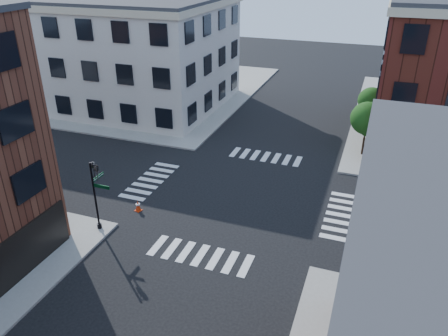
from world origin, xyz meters
TOP-DOWN VIEW (x-y plane):
  - ground at (0.00, 0.00)m, footprint 120.00×120.00m
  - sidewalk_nw at (-21.00, 21.00)m, footprint 30.00×30.00m
  - building_nw at (-19.00, 16.00)m, footprint 22.00×16.00m
  - tree_near at (7.56, 9.98)m, footprint 2.69×2.69m
  - tree_far at (7.56, 15.98)m, footprint 2.43×2.43m
  - signal_pole at (-6.72, -6.68)m, footprint 1.29×1.24m
  - traffic_cone at (-5.70, -4.04)m, footprint 0.50×0.50m

SIDE VIEW (x-z plane):
  - ground at x=0.00m, z-range 0.00..0.00m
  - sidewalk_nw at x=-21.00m, z-range 0.00..0.15m
  - traffic_cone at x=-5.70m, z-range -0.01..0.72m
  - signal_pole at x=-6.72m, z-range 0.56..5.16m
  - tree_far at x=7.56m, z-range 0.84..4.91m
  - tree_near at x=7.56m, z-range 0.91..5.41m
  - building_nw at x=-19.00m, z-range 0.00..11.00m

